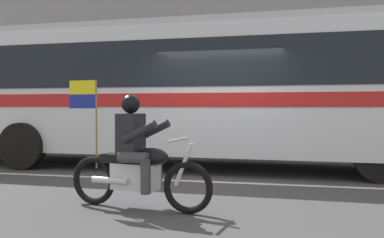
# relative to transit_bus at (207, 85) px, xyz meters

# --- Properties ---
(ground_plane) EXTENTS (60.00, 60.00, 0.00)m
(ground_plane) POSITION_rel_transit_bus_xyz_m (0.47, -1.19, -1.88)
(ground_plane) COLOR #3D3D3F
(sidewalk_curb) EXTENTS (28.00, 3.80, 0.15)m
(sidewalk_curb) POSITION_rel_transit_bus_xyz_m (0.47, 3.91, -1.81)
(sidewalk_curb) COLOR gray
(sidewalk_curb) RESTS_ON ground_plane
(lane_center_stripe) EXTENTS (26.60, 0.14, 0.01)m
(lane_center_stripe) POSITION_rel_transit_bus_xyz_m (0.47, -1.79, -1.88)
(lane_center_stripe) COLOR silver
(lane_center_stripe) RESTS_ON ground_plane
(office_building_facade) EXTENTS (28.00, 0.89, 9.42)m
(office_building_facade) POSITION_rel_transit_bus_xyz_m (0.47, 6.19, 2.83)
(office_building_facade) COLOR gray
(office_building_facade) RESTS_ON ground_plane
(transit_bus) EXTENTS (12.79, 2.92, 3.22)m
(transit_bus) POSITION_rel_transit_bus_xyz_m (0.00, 0.00, 0.00)
(transit_bus) COLOR silver
(transit_bus) RESTS_ON ground_plane
(motorcycle_with_rider) EXTENTS (2.18, 0.69, 1.78)m
(motorcycle_with_rider) POSITION_rel_transit_bus_xyz_m (-0.19, -4.04, -1.22)
(motorcycle_with_rider) COLOR black
(motorcycle_with_rider) RESTS_ON ground_plane
(fire_hydrant) EXTENTS (0.22, 0.30, 0.75)m
(fire_hydrant) POSITION_rel_transit_bus_xyz_m (2.97, 2.88, -1.37)
(fire_hydrant) COLOR red
(fire_hydrant) RESTS_ON sidewalk_curb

